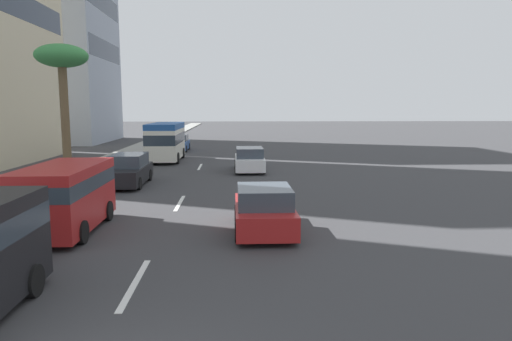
{
  "coord_description": "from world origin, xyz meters",
  "views": [
    {
      "loc": [
        -5.23,
        -2.35,
        4.12
      ],
      "look_at": [
        16.74,
        -3.45,
        1.06
      ],
      "focal_mm": 31.89,
      "sensor_mm": 36.0,
      "label": 1
    }
  ],
  "objects_px": {
    "minibus_fourth": "(166,140)",
    "palm_tree": "(62,63)",
    "van_sixth": "(65,194)",
    "car_fifth": "(128,170)",
    "car_seventh": "(178,143)",
    "car_second": "(264,210)",
    "car_lead": "(249,160)"
  },
  "relations": [
    {
      "from": "car_fifth",
      "to": "van_sixth",
      "type": "relative_size",
      "value": 0.98
    },
    {
      "from": "car_lead",
      "to": "palm_tree",
      "type": "xyz_separation_m",
      "value": [
        -2.2,
        10.85,
        5.89
      ]
    },
    {
      "from": "car_fifth",
      "to": "palm_tree",
      "type": "relative_size",
      "value": 0.63
    },
    {
      "from": "palm_tree",
      "to": "van_sixth",
      "type": "bearing_deg",
      "value": -160.83
    },
    {
      "from": "car_fifth",
      "to": "palm_tree",
      "type": "height_order",
      "value": "palm_tree"
    },
    {
      "from": "car_second",
      "to": "van_sixth",
      "type": "height_order",
      "value": "van_sixth"
    },
    {
      "from": "car_second",
      "to": "car_fifth",
      "type": "relative_size",
      "value": 0.85
    },
    {
      "from": "minibus_fourth",
      "to": "car_fifth",
      "type": "xyz_separation_m",
      "value": [
        -11.05,
        0.4,
        -0.82
      ]
    },
    {
      "from": "car_second",
      "to": "car_lead",
      "type": "bearing_deg",
      "value": -0.15
    },
    {
      "from": "car_fifth",
      "to": "palm_tree",
      "type": "xyz_separation_m",
      "value": [
        2.83,
        4.19,
        5.85
      ]
    },
    {
      "from": "car_fifth",
      "to": "palm_tree",
      "type": "distance_m",
      "value": 7.73
    },
    {
      "from": "minibus_fourth",
      "to": "palm_tree",
      "type": "distance_m",
      "value": 10.68
    },
    {
      "from": "van_sixth",
      "to": "palm_tree",
      "type": "height_order",
      "value": "palm_tree"
    },
    {
      "from": "minibus_fourth",
      "to": "car_fifth",
      "type": "height_order",
      "value": "minibus_fourth"
    },
    {
      "from": "car_seventh",
      "to": "car_lead",
      "type": "bearing_deg",
      "value": 23.76
    },
    {
      "from": "van_sixth",
      "to": "car_seventh",
      "type": "relative_size",
      "value": 1.07
    },
    {
      "from": "car_lead",
      "to": "car_seventh",
      "type": "relative_size",
      "value": 1.0
    },
    {
      "from": "car_seventh",
      "to": "car_second",
      "type": "bearing_deg",
      "value": 12.21
    },
    {
      "from": "car_fifth",
      "to": "car_seventh",
      "type": "bearing_deg",
      "value": 178.96
    },
    {
      "from": "minibus_fourth",
      "to": "palm_tree",
      "type": "relative_size",
      "value": 0.85
    },
    {
      "from": "car_lead",
      "to": "palm_tree",
      "type": "bearing_deg",
      "value": 101.48
    },
    {
      "from": "car_lead",
      "to": "minibus_fourth",
      "type": "height_order",
      "value": "minibus_fourth"
    },
    {
      "from": "car_seventh",
      "to": "palm_tree",
      "type": "bearing_deg",
      "value": -15.35
    },
    {
      "from": "car_fifth",
      "to": "car_seventh",
      "type": "height_order",
      "value": "car_fifth"
    },
    {
      "from": "car_lead",
      "to": "car_fifth",
      "type": "distance_m",
      "value": 8.35
    },
    {
      "from": "car_second",
      "to": "car_seventh",
      "type": "distance_m",
      "value": 29.65
    },
    {
      "from": "car_lead",
      "to": "van_sixth",
      "type": "xyz_separation_m",
      "value": [
        -14.28,
        6.65,
        0.54
      ]
    },
    {
      "from": "car_fifth",
      "to": "car_seventh",
      "type": "xyz_separation_m",
      "value": [
        19.36,
        -0.35,
        -0.04
      ]
    },
    {
      "from": "car_lead",
      "to": "minibus_fourth",
      "type": "bearing_deg",
      "value": 46.11
    },
    {
      "from": "van_sixth",
      "to": "car_lead",
      "type": "bearing_deg",
      "value": 155.03
    },
    {
      "from": "car_lead",
      "to": "minibus_fourth",
      "type": "xyz_separation_m",
      "value": [
        6.02,
        6.26,
        0.86
      ]
    },
    {
      "from": "van_sixth",
      "to": "car_second",
      "type": "bearing_deg",
      "value": 86.83
    }
  ]
}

